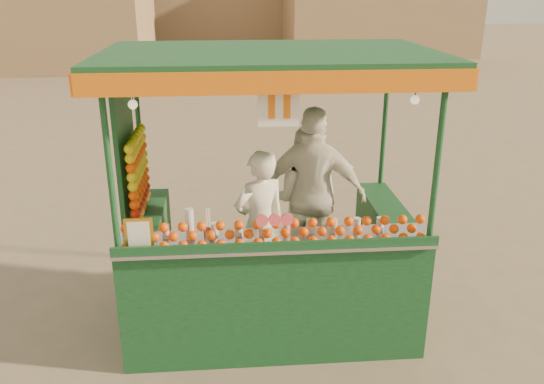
{
  "coord_description": "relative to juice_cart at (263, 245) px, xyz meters",
  "views": [
    {
      "loc": [
        -0.69,
        -5.2,
        3.42
      ],
      "look_at": [
        -0.27,
        -0.07,
        1.47
      ],
      "focal_mm": 36.66,
      "sensor_mm": 36.0,
      "label": 1
    }
  ],
  "objects": [
    {
      "name": "juice_cart",
      "position": [
        0.0,
        0.0,
        0.0
      ],
      "size": [
        3.12,
        2.02,
        2.84
      ],
      "color": "#0F3A1B",
      "rests_on": "ground"
    },
    {
      "name": "vendor_left",
      "position": [
        -0.02,
        0.09,
        0.19
      ],
      "size": [
        0.68,
        0.58,
        1.57
      ],
      "rotation": [
        0.0,
        0.0,
        3.57
      ],
      "color": "white",
      "rests_on": "ground"
    },
    {
      "name": "vendor_right",
      "position": [
        0.58,
        0.46,
        0.36
      ],
      "size": [
        1.2,
        0.77,
        1.9
      ],
      "rotation": [
        0.0,
        0.0,
        2.85
      ],
      "color": "white",
      "rests_on": "ground"
    },
    {
      "name": "vendor_middle",
      "position": [
        0.5,
        0.62,
        0.24
      ],
      "size": [
        0.97,
        0.86,
        1.66
      ],
      "rotation": [
        0.0,
        0.0,
        2.8
      ],
      "color": "beige",
      "rests_on": "ground"
    },
    {
      "name": "ground",
      "position": [
        0.36,
        0.13,
        -0.92
      ],
      "size": [
        90.0,
        90.0,
        0.0
      ],
      "primitive_type": "plane",
      "color": "#6A5F4C",
      "rests_on": "ground"
    },
    {
      "name": "building_right",
      "position": [
        7.36,
        24.13,
        1.58
      ],
      "size": [
        9.0,
        6.0,
        5.0
      ],
      "primitive_type": "cube",
      "color": "#907552",
      "rests_on": "ground"
    }
  ]
}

